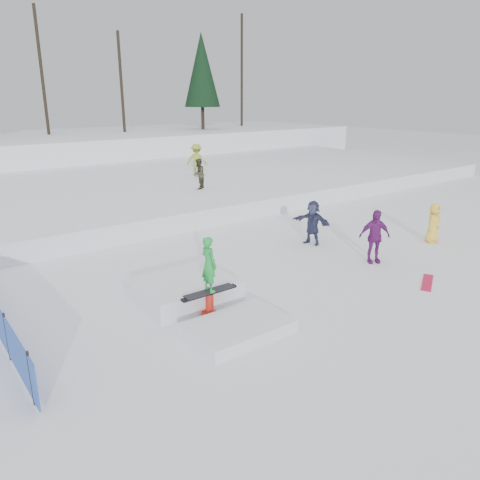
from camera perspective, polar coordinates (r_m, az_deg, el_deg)
ground at (r=13.19m, az=3.56°, el=-7.02°), size 120.00×120.00×0.00m
snow_berm at (r=40.08m, az=-26.02°, el=9.50°), size 60.00×14.00×2.40m
snow_midrise at (r=26.76m, az=-19.45°, el=5.46°), size 50.00×18.00×0.80m
treeline at (r=39.96m, az=-17.57°, el=19.42°), size 40.24×4.22×10.50m
walker_olive at (r=24.15m, az=-5.07°, el=8.03°), size 0.95×0.94×1.55m
walker_ygreen at (r=28.11m, az=-5.30°, el=9.67°), size 1.38×1.33×1.89m
spectator_purple at (r=16.22m, az=16.07°, el=0.43°), size 1.14×0.92×1.82m
spectator_yellow at (r=19.28m, az=22.50°, el=1.93°), size 0.82×0.61×1.52m
spectator_dark at (r=17.78m, az=8.83°, el=2.12°), size 0.87×1.63×1.67m
loose_board_red at (r=15.23m, az=21.86°, el=-4.82°), size 1.36×0.91×0.03m
jib_rail_feature at (r=12.50m, az=-5.19°, el=-6.96°), size 2.60×4.40×2.11m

